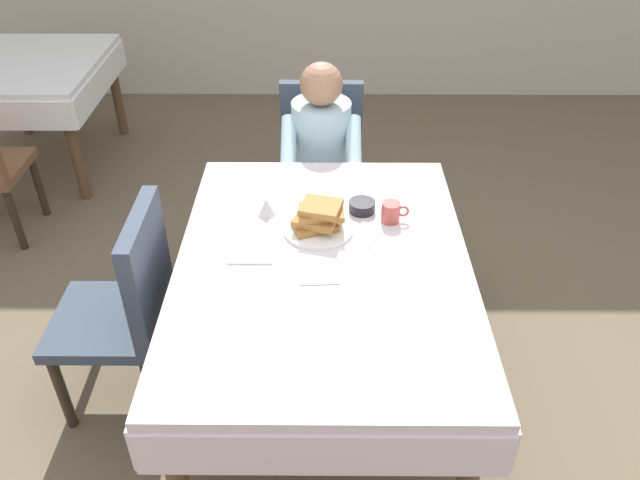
{
  "coord_description": "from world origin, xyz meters",
  "views": [
    {
      "loc": [
        0.0,
        -1.86,
        2.18
      ],
      "look_at": [
        -0.01,
        0.06,
        0.79
      ],
      "focal_mm": 35.24,
      "sensor_mm": 36.0,
      "label": 1
    }
  ],
  "objects_px": {
    "syrup_pitcher": "(266,207)",
    "chair_left_side": "(128,301)",
    "dining_table_main": "(323,278)",
    "chair_diner": "(321,159)",
    "bowl_butter": "(362,206)",
    "knife_right_of_plate": "(365,233)",
    "fork_left_of_plate": "(270,232)",
    "breakfast_stack": "(318,216)",
    "diner_person": "(321,150)",
    "plate_breakfast": "(318,228)",
    "spoon_near_edge": "(319,283)",
    "cup_coffee": "(391,212)",
    "background_table_far": "(32,78)"
  },
  "relations": [
    {
      "from": "syrup_pitcher",
      "to": "chair_left_side",
      "type": "bearing_deg",
      "value": -150.48
    },
    {
      "from": "dining_table_main",
      "to": "chair_diner",
      "type": "relative_size",
      "value": 1.64
    },
    {
      "from": "bowl_butter",
      "to": "knife_right_of_plate",
      "type": "relative_size",
      "value": 0.55
    },
    {
      "from": "fork_left_of_plate",
      "to": "breakfast_stack",
      "type": "bearing_deg",
      "value": -86.9
    },
    {
      "from": "diner_person",
      "to": "breakfast_stack",
      "type": "bearing_deg",
      "value": 89.5
    },
    {
      "from": "breakfast_stack",
      "to": "knife_right_of_plate",
      "type": "bearing_deg",
      "value": -5.14
    },
    {
      "from": "fork_left_of_plate",
      "to": "knife_right_of_plate",
      "type": "xyz_separation_m",
      "value": [
        0.38,
        0.0,
        0.0
      ]
    },
    {
      "from": "plate_breakfast",
      "to": "knife_right_of_plate",
      "type": "bearing_deg",
      "value": -6.01
    },
    {
      "from": "plate_breakfast",
      "to": "syrup_pitcher",
      "type": "xyz_separation_m",
      "value": [
        -0.21,
        0.11,
        0.03
      ]
    },
    {
      "from": "dining_table_main",
      "to": "syrup_pitcher",
      "type": "distance_m",
      "value": 0.4
    },
    {
      "from": "diner_person",
      "to": "breakfast_stack",
      "type": "relative_size",
      "value": 5.19
    },
    {
      "from": "spoon_near_edge",
      "to": "syrup_pitcher",
      "type": "bearing_deg",
      "value": 113.17
    },
    {
      "from": "chair_left_side",
      "to": "fork_left_of_plate",
      "type": "bearing_deg",
      "value": -72.65
    },
    {
      "from": "cup_coffee",
      "to": "spoon_near_edge",
      "type": "distance_m",
      "value": 0.5
    },
    {
      "from": "dining_table_main",
      "to": "cup_coffee",
      "type": "distance_m",
      "value": 0.4
    },
    {
      "from": "syrup_pitcher",
      "to": "cup_coffee",
      "type": "bearing_deg",
      "value": -4.6
    },
    {
      "from": "breakfast_stack",
      "to": "dining_table_main",
      "type": "bearing_deg",
      "value": -84.1
    },
    {
      "from": "dining_table_main",
      "to": "spoon_near_edge",
      "type": "bearing_deg",
      "value": -94.51
    },
    {
      "from": "plate_breakfast",
      "to": "bowl_butter",
      "type": "relative_size",
      "value": 2.55
    },
    {
      "from": "dining_table_main",
      "to": "chair_diner",
      "type": "xyz_separation_m",
      "value": [
        -0.01,
        1.17,
        -0.12
      ]
    },
    {
      "from": "chair_left_side",
      "to": "syrup_pitcher",
      "type": "distance_m",
      "value": 0.66
    },
    {
      "from": "syrup_pitcher",
      "to": "dining_table_main",
      "type": "bearing_deg",
      "value": -52.45
    },
    {
      "from": "fork_left_of_plate",
      "to": "diner_person",
      "type": "bearing_deg",
      "value": -15.28
    },
    {
      "from": "bowl_butter",
      "to": "fork_left_of_plate",
      "type": "height_order",
      "value": "bowl_butter"
    },
    {
      "from": "bowl_butter",
      "to": "background_table_far",
      "type": "distance_m",
      "value": 2.72
    },
    {
      "from": "diner_person",
      "to": "bowl_butter",
      "type": "xyz_separation_m",
      "value": [
        0.17,
        -0.68,
        0.09
      ]
    },
    {
      "from": "chair_diner",
      "to": "syrup_pitcher",
      "type": "xyz_separation_m",
      "value": [
        -0.22,
        -0.87,
        0.25
      ]
    },
    {
      "from": "background_table_far",
      "to": "syrup_pitcher",
      "type": "bearing_deg",
      "value": -46.7
    },
    {
      "from": "spoon_near_edge",
      "to": "fork_left_of_plate",
      "type": "bearing_deg",
      "value": 118.96
    },
    {
      "from": "dining_table_main",
      "to": "bowl_butter",
      "type": "bearing_deg",
      "value": 64.49
    },
    {
      "from": "spoon_near_edge",
      "to": "background_table_far",
      "type": "height_order",
      "value": "spoon_near_edge"
    },
    {
      "from": "chair_left_side",
      "to": "bowl_butter",
      "type": "height_order",
      "value": "chair_left_side"
    },
    {
      "from": "syrup_pitcher",
      "to": "spoon_near_edge",
      "type": "distance_m",
      "value": 0.5
    },
    {
      "from": "chair_left_side",
      "to": "spoon_near_edge",
      "type": "bearing_deg",
      "value": -100.44
    },
    {
      "from": "knife_right_of_plate",
      "to": "fork_left_of_plate",
      "type": "bearing_deg",
      "value": 86.49
    },
    {
      "from": "spoon_near_edge",
      "to": "bowl_butter",
      "type": "bearing_deg",
      "value": 66.73
    },
    {
      "from": "chair_diner",
      "to": "chair_left_side",
      "type": "distance_m",
      "value": 1.39
    },
    {
      "from": "diner_person",
      "to": "spoon_near_edge",
      "type": "height_order",
      "value": "diner_person"
    },
    {
      "from": "chair_left_side",
      "to": "chair_diner",
      "type": "bearing_deg",
      "value": -32.94
    },
    {
      "from": "knife_right_of_plate",
      "to": "plate_breakfast",
      "type": "bearing_deg",
      "value": 80.48
    },
    {
      "from": "dining_table_main",
      "to": "chair_diner",
      "type": "distance_m",
      "value": 1.18
    },
    {
      "from": "chair_diner",
      "to": "background_table_far",
      "type": "distance_m",
      "value": 2.12
    },
    {
      "from": "dining_table_main",
      "to": "bowl_butter",
      "type": "distance_m",
      "value": 0.39
    },
    {
      "from": "syrup_pitcher",
      "to": "fork_left_of_plate",
      "type": "height_order",
      "value": "syrup_pitcher"
    },
    {
      "from": "plate_breakfast",
      "to": "background_table_far",
      "type": "distance_m",
      "value": 2.68
    },
    {
      "from": "plate_breakfast",
      "to": "knife_right_of_plate",
      "type": "relative_size",
      "value": 1.4
    },
    {
      "from": "cup_coffee",
      "to": "background_table_far",
      "type": "relative_size",
      "value": 0.1
    },
    {
      "from": "diner_person",
      "to": "fork_left_of_plate",
      "type": "xyz_separation_m",
      "value": [
        -0.2,
        -0.84,
        0.07
      ]
    },
    {
      "from": "bowl_butter",
      "to": "syrup_pitcher",
      "type": "bearing_deg",
      "value": -175.28
    },
    {
      "from": "bowl_butter",
      "to": "fork_left_of_plate",
      "type": "distance_m",
      "value": 0.41
    }
  ]
}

